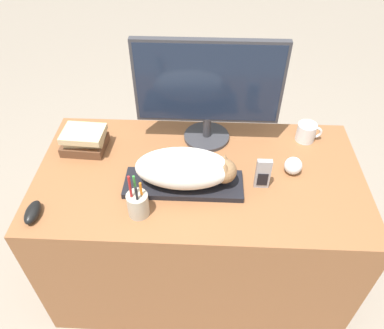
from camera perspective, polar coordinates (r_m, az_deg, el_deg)
desk at (r=1.81m, az=1.00°, el=-9.55°), size 1.35×0.70×0.73m
keyboard at (r=1.48m, az=-1.30°, el=-3.04°), size 0.47×0.16×0.02m
cat at (r=1.41m, az=-0.79°, el=-0.61°), size 0.39×0.18×0.15m
monitor at (r=1.55m, az=2.49°, el=11.66°), size 0.61×0.20×0.47m
computer_mouse at (r=1.49m, az=-23.12°, el=-6.70°), size 0.05×0.11×0.04m
coffee_mug at (r=1.75m, az=17.07°, el=4.73°), size 0.11×0.08×0.08m
pen_cup at (r=1.37m, az=-8.26°, el=-5.95°), size 0.08×0.08×0.20m
baseball at (r=1.57m, az=15.15°, el=-0.17°), size 0.07×0.07×0.07m
phone at (r=1.46m, az=10.75°, el=-1.43°), size 0.06×0.02×0.14m
book_stack at (r=1.69m, az=-16.05°, el=3.66°), size 0.19×0.16×0.10m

